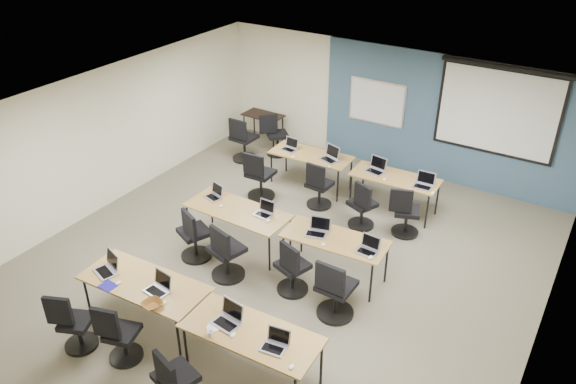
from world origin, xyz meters
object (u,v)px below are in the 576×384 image
Objects in this scene: laptop_8 at (290,147)px; task_chair_1 at (119,338)px; training_table_mid_right at (335,241)px; task_chair_9 at (318,189)px; task_chair_8 at (259,179)px; training_table_front_left at (145,285)px; training_table_mid_left at (238,212)px; task_chair_11 at (405,215)px; laptop_7 at (368,248)px; task_chair_5 at (226,256)px; task_chair_7 at (334,293)px; laptop_5 at (265,211)px; whiteboard at (377,103)px; laptop_4 at (215,194)px; laptop_11 at (424,183)px; laptop_3 at (275,343)px; laptop_0 at (108,267)px; laptop_1 at (159,287)px; laptop_2 at (228,318)px; training_table_front_right at (251,334)px; laptop_9 at (330,156)px; laptop_10 at (376,168)px; laptop_6 at (318,230)px; training_table_back_left at (311,156)px; projector_screen at (499,106)px; spare_chair_b at (243,143)px; task_chair_0 at (73,326)px; utility_table at (263,118)px; task_chair_4 at (194,238)px; task_chair_10 at (362,209)px; task_chair_6 at (292,271)px; training_table_back_right at (395,179)px.

task_chair_1 is at bearing -77.95° from laptop_8.
task_chair_9 is (-1.28, 1.77, -0.28)m from training_table_mid_right.
training_table_front_left is at bearing -82.16° from task_chair_8.
training_table_mid_left is 3.00m from task_chair_11.
laptop_7 is at bearing 42.21° from training_table_front_left.
task_chair_8 reaches higher than task_chair_5.
task_chair_7 reaches higher than training_table_mid_right.
whiteboard is at bearing 88.49° from laptop_5.
training_table_mid_left is (-0.64, -4.23, -0.76)m from whiteboard.
task_chair_9 is (0.16, 2.75, -0.02)m from task_chair_5.
laptop_11 reaches higher than laptop_4.
whiteboard is 4.24× the size of laptop_3.
laptop_8 is at bearing 80.07° from task_chair_8.
laptop_0 is 5.70m from laptop_11.
laptop_2 is (1.20, 0.00, 0.00)m from laptop_1.
training_table_front_right is 5.03× the size of laptop_9.
laptop_10 is (1.93, 0.05, 0.01)m from laptop_8.
training_table_mid_left is at bearing 168.18° from laptop_6.
laptop_3 is (2.31, -4.89, 0.11)m from training_table_back_left.
task_chair_7 is (-0.86, -4.96, -1.45)m from projector_screen.
task_chair_5 reaches higher than training_table_front_left.
laptop_8 is (-0.56, 4.81, 0.10)m from training_table_front_left.
training_table_front_left is 1.82× the size of spare_chair_b.
task_chair_1 is at bearing -127.64° from laptop_6.
whiteboard is at bearing 97.82° from laptop_0.
training_table_mid_right is 5.65× the size of laptop_5.
task_chair_8 is 3.00× the size of laptop_11.
projector_screen is at bearing 74.11° from laptop_3.
task_chair_1 is 2.81× the size of laptop_6.
task_chair_0 is 0.96× the size of task_chair_9.
task_chair_0 is 0.99× the size of utility_table.
training_table_back_left is at bearing -160.77° from laptop_9.
task_chair_4 is 3.25× the size of laptop_7.
laptop_0 is 4.59m from task_chair_10.
task_chair_9 reaches higher than training_table_mid_left.
task_chair_4 is at bearing -98.64° from training_table_back_left.
laptop_0 is 0.35× the size of task_chair_5.
training_table_mid_right is at bearing -32.79° from task_chair_8.
task_chair_6 reaches higher than utility_table.
laptop_8 is at bearing 113.10° from laptop_5.
training_table_front_left is 6.39× the size of laptop_4.
spare_chair_b is at bearing 80.37° from task_chair_0.
training_table_front_right and training_table_back_right have the same top height.
laptop_5 is 2.43m from laptop_9.
projector_screen is at bearing 61.84° from training_table_front_left.
training_table_back_left is (-1.91, 4.84, -0.00)m from training_table_front_right.
task_chair_4 is (-0.74, 1.57, -0.38)m from laptop_1.
laptop_3 is at bearing 6.38° from laptop_1.
laptop_9 is (-1.41, 0.01, 0.12)m from training_table_back_right.
laptop_11 reaches higher than laptop_8.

